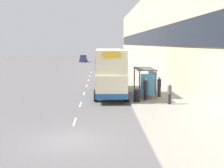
{
  "coord_description": "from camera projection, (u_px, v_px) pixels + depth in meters",
  "views": [
    {
      "loc": [
        1.61,
        -15.12,
        4.81
      ],
      "look_at": [
        2.73,
        14.86,
        0.94
      ],
      "focal_mm": 50.0,
      "sensor_mm": 36.0,
      "label": 1
    }
  ],
  "objects": [
    {
      "name": "ground_plane",
      "position": [
        68.0,
        141.0,
        15.54
      ],
      "size": [
        220.0,
        220.0,
        0.0
      ],
      "primitive_type": "plane",
      "color": "#5B595B"
    },
    {
      "name": "pavement",
      "position": [
        129.0,
        71.0,
        53.93
      ],
      "size": [
        5.0,
        93.0,
        0.14
      ],
      "color": "gray",
      "rests_on": "ground_plane"
    },
    {
      "name": "terrace_facade",
      "position": [
        152.0,
        35.0,
        53.27
      ],
      "size": [
        3.1,
        93.0,
        12.73
      ],
      "color": "#C6B793",
      "rests_on": "ground_plane"
    },
    {
      "name": "lane_mark_0",
      "position": [
        75.0,
        122.0,
        19.36
      ],
      "size": [
        0.12,
        2.0,
        0.01
      ],
      "color": "silver",
      "rests_on": "ground_plane"
    },
    {
      "name": "lane_mark_1",
      "position": [
        80.0,
        104.0,
        24.88
      ],
      "size": [
        0.12,
        2.0,
        0.01
      ],
      "color": "silver",
      "rests_on": "ground_plane"
    },
    {
      "name": "lane_mark_2",
      "position": [
        84.0,
        93.0,
        30.41
      ],
      "size": [
        0.12,
        2.0,
        0.01
      ],
      "color": "silver",
      "rests_on": "ground_plane"
    },
    {
      "name": "lane_mark_3",
      "position": [
        87.0,
        86.0,
        35.93
      ],
      "size": [
        0.12,
        2.0,
        0.01
      ],
      "color": "silver",
      "rests_on": "ground_plane"
    },
    {
      "name": "lane_mark_4",
      "position": [
        88.0,
        80.0,
        41.45
      ],
      "size": [
        0.12,
        2.0,
        0.01
      ],
      "color": "silver",
      "rests_on": "ground_plane"
    },
    {
      "name": "lane_mark_5",
      "position": [
        90.0,
        76.0,
        46.97
      ],
      "size": [
        0.12,
        2.0,
        0.01
      ],
      "color": "silver",
      "rests_on": "ground_plane"
    },
    {
      "name": "lane_mark_6",
      "position": [
        91.0,
        73.0,
        52.5
      ],
      "size": [
        0.12,
        2.0,
        0.01
      ],
      "color": "silver",
      "rests_on": "ground_plane"
    },
    {
      "name": "bus_shelter",
      "position": [
        147.0,
        77.0,
        27.89
      ],
      "size": [
        1.6,
        4.2,
        2.48
      ],
      "color": "#4C4C51",
      "rests_on": "ground_plane"
    },
    {
      "name": "double_decker_bus_near",
      "position": [
        110.0,
        71.0,
        29.22
      ],
      "size": [
        2.85,
        10.64,
        4.3
      ],
      "color": "beige",
      "rests_on": "ground_plane"
    },
    {
      "name": "car_0",
      "position": [
        83.0,
        59.0,
        83.69
      ],
      "size": [
        1.99,
        4.42,
        1.84
      ],
      "rotation": [
        0.0,
        0.0,
        3.14
      ],
      "color": "navy",
      "rests_on": "ground_plane"
    },
    {
      "name": "pedestrian_at_shelter",
      "position": [
        170.0,
        93.0,
        24.22
      ],
      "size": [
        0.33,
        0.33,
        1.64
      ],
      "color": "#23232D",
      "rests_on": "ground_plane"
    },
    {
      "name": "pedestrian_1",
      "position": [
        159.0,
        86.0,
        27.61
      ],
      "size": [
        0.35,
        0.35,
        1.79
      ],
      "color": "#23232D",
      "rests_on": "ground_plane"
    },
    {
      "name": "pedestrian_2",
      "position": [
        146.0,
        89.0,
        25.97
      ],
      "size": [
        0.37,
        0.37,
        1.86
      ],
      "color": "#23232D",
      "rests_on": "ground_plane"
    },
    {
      "name": "litter_bin",
      "position": [
        137.0,
        95.0,
        25.18
      ],
      "size": [
        0.55,
        0.55,
        1.05
      ],
      "color": "black",
      "rests_on": "ground_plane"
    }
  ]
}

